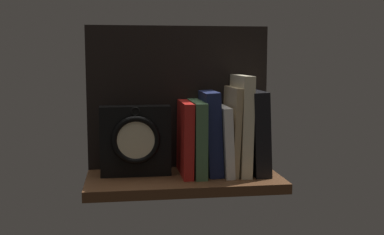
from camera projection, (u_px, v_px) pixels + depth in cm
name	position (u px, v px, depth cm)	size (l,w,h in cm)	color
ground_plane	(184.00, 181.00, 122.84)	(49.59, 23.51, 2.50)	#4C2D19
back_panel	(179.00, 97.00, 131.23)	(49.59, 1.20, 38.78)	black
book_red_requiem	(185.00, 138.00, 123.76)	(2.55, 15.98, 18.98)	red
book_green_romantic	(197.00, 138.00, 124.20)	(3.00, 16.71, 19.12)	#476B44
book_navy_bierce	(211.00, 133.00, 124.57)	(3.68, 13.05, 21.53)	#192147
book_white_catcher	(223.00, 139.00, 125.28)	(2.25, 16.52, 17.79)	silver
book_tan_shortstories	(231.00, 130.00, 125.30)	(1.65, 15.27, 22.59)	tan
book_cream_twain	(241.00, 124.00, 125.48)	(2.77, 16.44, 25.68)	beige
book_black_skeptic	(254.00, 132.00, 126.26)	(4.07, 16.70, 21.62)	black
framed_clock	(136.00, 141.00, 122.29)	(18.01, 6.10, 18.07)	black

